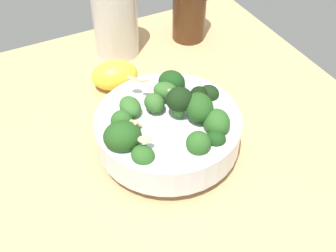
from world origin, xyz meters
The scene contains 5 objects.
ground_plane centered at (0.00, 0.00, -1.87)cm, with size 56.57×56.57×3.73cm, color tan.
bowl_of_broccoli centered at (-2.67, -5.26, 4.00)cm, with size 19.39×18.87×10.40cm.
lemon_wedge centered at (-4.07, 10.34, 2.27)cm, with size 7.18×4.99×4.55cm, color yellow.
bottle_tall centered at (0.08, 19.38, 7.37)cm, with size 7.38×7.38×15.58cm.
bottle_short centered at (13.18, 17.94, 7.14)cm, with size 5.84×5.84×14.79cm.
Camera 1 is at (-20.75, -40.91, 42.44)cm, focal length 45.85 mm.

